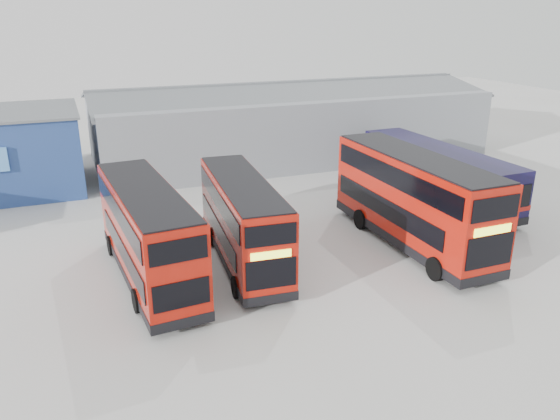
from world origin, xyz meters
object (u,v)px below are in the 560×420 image
at_px(double_decker_centre, 243,222).
at_px(single_decker_blue, 436,175).
at_px(double_decker_left, 148,236).
at_px(maintenance_shed, 288,122).
at_px(double_decker_right, 413,201).

relative_size(double_decker_centre, single_decker_blue, 0.77).
bearing_deg(single_decker_blue, double_decker_left, 12.33).
relative_size(maintenance_shed, double_decker_right, 2.81).
bearing_deg(single_decker_blue, double_decker_centre, 15.41).
bearing_deg(double_decker_centre, maintenance_shed, 66.62).
xyz_separation_m(double_decker_centre, single_decker_blue, (13.68, 4.05, -0.32)).
height_order(double_decker_left, single_decker_blue, double_decker_left).
distance_m(double_decker_left, double_decker_centre, 4.29).
xyz_separation_m(maintenance_shed, double_decker_centre, (-9.80, -18.17, -0.64)).
relative_size(double_decker_centre, double_decker_right, 0.88).
distance_m(double_decker_centre, double_decker_right, 8.44).
bearing_deg(maintenance_shed, double_decker_right, -94.28).
xyz_separation_m(maintenance_shed, single_decker_blue, (3.88, -14.12, -0.96)).
distance_m(maintenance_shed, single_decker_blue, 14.67).
bearing_deg(double_decker_right, single_decker_blue, 44.12).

